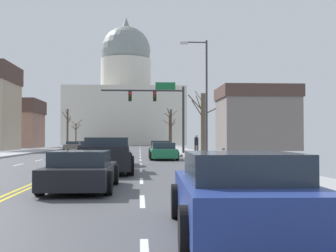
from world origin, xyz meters
name	(u,v)px	position (x,y,z in m)	size (l,w,h in m)	color
ground	(87,161)	(0.00, 0.00, 0.02)	(20.00, 180.00, 0.20)	#48484D
signal_gantry	(160,103)	(5.38, 13.12, 4.91)	(7.91, 0.41, 6.73)	#28282D
street_lamp_right	(203,89)	(7.97, 2.12, 5.03)	(1.99, 0.24, 8.38)	#333338
capitol_building	(126,102)	(0.00, 83.14, 10.61)	(28.38, 21.51, 31.92)	beige
sedan_near_00	(160,149)	(5.24, 9.74, 0.61)	(2.09, 4.34, 1.31)	#6B6056
sedan_near_01	(163,152)	(5.12, 2.43, 0.57)	(2.02, 4.27, 1.21)	#1E7247
sedan_near_02	(113,154)	(1.94, -4.14, 0.60)	(2.02, 4.34, 1.31)	#B71414
pickup_truck_near_03	(106,156)	(1.97, -9.62, 0.71)	(2.50, 5.53, 1.55)	black
sedan_near_04	(81,171)	(1.73, -16.35, 0.54)	(2.03, 4.50, 1.14)	black
sedan_near_05	(240,195)	(5.02, -22.68, 0.61)	(2.20, 4.43, 1.28)	navy
sedan_oncoming_00	(89,147)	(-2.02, 19.78, 0.58)	(2.14, 4.45, 1.22)	black
sedan_oncoming_01	(73,146)	(-5.44, 31.41, 0.55)	(2.18, 4.31, 1.14)	#6B6056
sedan_oncoming_02	(81,145)	(-5.43, 40.19, 0.53)	(2.09, 4.45, 1.13)	#9EA3A8
sedan_oncoming_03	(92,144)	(-5.21, 53.89, 0.55)	(2.19, 4.67, 1.15)	#6B6056
flank_building_01	(3,123)	(-18.72, 45.21, 3.96)	(12.04, 9.67, 7.80)	#8C6656
flank_building_02	(257,118)	(18.53, 27.69, 4.13)	(9.78, 8.31, 8.16)	slate
bare_tree_00	(203,123)	(8.39, 5.35, 2.70)	(2.17, 1.51, 5.22)	brown
bare_tree_01	(76,132)	(-8.32, 54.91, 2.64)	(1.97, 1.76, 4.96)	brown
bare_tree_02	(171,127)	(8.52, 43.68, 3.46)	(2.03, 1.71, 6.37)	#423328
bare_tree_03	(68,127)	(-8.58, 46.60, 3.44)	(1.76, 1.72, 6.30)	brown
bare_tree_04	(170,131)	(7.97, 37.62, 2.62)	(1.94, 1.09, 4.84)	#423328
pedestrian_00	(196,144)	(8.12, 7.36, 1.07)	(0.35, 0.34, 1.68)	#4C4238
pedestrian_01	(203,143)	(8.88, 8.93, 1.14)	(0.35, 0.34, 1.79)	black
bicycle_parked	(223,157)	(7.94, -5.46, 0.49)	(0.12, 1.77, 0.85)	black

